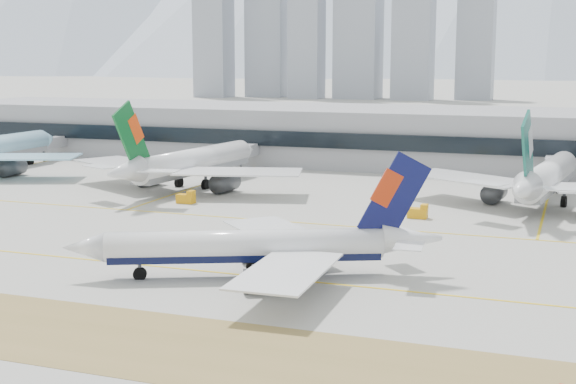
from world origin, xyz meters
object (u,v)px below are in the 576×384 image
at_px(taxiing_airliner, 259,247).
at_px(widebody_eva, 189,164).
at_px(widebody_cathay, 546,179).
at_px(terminal, 406,136).

distance_m(taxiing_airliner, widebody_eva, 74.84).
height_order(widebody_eva, widebody_cathay, widebody_eva).
height_order(widebody_cathay, terminal, widebody_cathay).
relative_size(taxiing_airliner, widebody_cathay, 0.84).
distance_m(widebody_cathay, terminal, 65.86).
xyz_separation_m(taxiing_airliner, widebody_cathay, (33.14, 66.63, 1.33)).
relative_size(widebody_cathay, terminal, 0.20).
bearing_deg(widebody_cathay, taxiing_airliner, 160.96).
height_order(taxiing_airliner, widebody_eva, widebody_eva).
bearing_deg(widebody_eva, widebody_cathay, -80.02).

